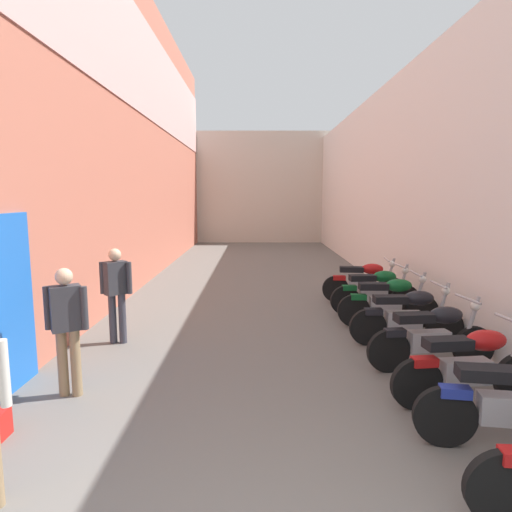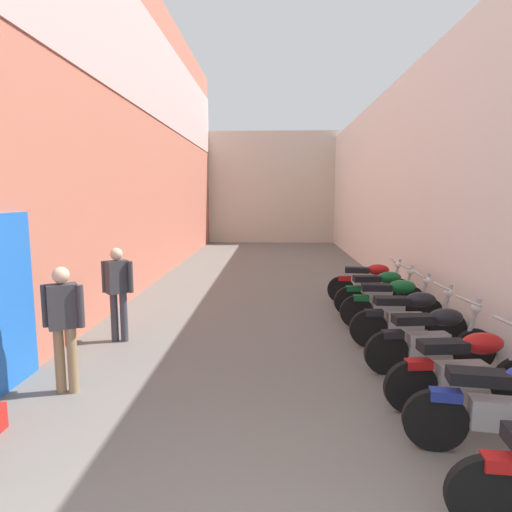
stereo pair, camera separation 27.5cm
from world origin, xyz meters
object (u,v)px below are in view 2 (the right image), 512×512
object	(u,v)px
motorcycle_third	(466,368)
motorcycle_seventh	(380,291)
motorcycle_fifth	(409,317)
motorcycle_eighth	(370,282)
pedestrian_mid_alley	(64,320)
motorcycle_second	(510,406)
motorcycle_fourth	(432,337)
motorcycle_sixth	(392,301)
pedestrian_further_down	(118,287)

from	to	relation	value
motorcycle_third	motorcycle_seventh	size ratio (longest dim) A/B	1.00
motorcycle_fifth	motorcycle_third	bearing A→B (deg)	-90.00
motorcycle_eighth	pedestrian_mid_alley	xyz separation A→B (m)	(-4.70, -4.62, 0.42)
motorcycle_seventh	pedestrian_mid_alley	world-z (taller)	pedestrian_mid_alley
motorcycle_second	motorcycle_third	xyz separation A→B (m)	(0.00, 0.90, 0.00)
motorcycle_fourth	motorcycle_eighth	world-z (taller)	same
motorcycle_third	motorcycle_fifth	xyz separation A→B (m)	(0.00, 2.07, 0.00)
motorcycle_fifth	motorcycle_sixth	world-z (taller)	same
pedestrian_further_down	motorcycle_fifth	bearing A→B (deg)	-1.31
motorcycle_second	pedestrian_mid_alley	bearing A→B (deg)	165.95
motorcycle_second	motorcycle_seventh	size ratio (longest dim) A/B	0.99
motorcycle_seventh	motorcycle_eighth	bearing A→B (deg)	90.00
motorcycle_second	motorcycle_fifth	xyz separation A→B (m)	(0.00, 2.97, 0.00)
pedestrian_further_down	motorcycle_sixth	bearing A→B (deg)	10.72
motorcycle_sixth	pedestrian_mid_alley	size ratio (longest dim) A/B	1.18
motorcycle_sixth	motorcycle_seventh	xyz separation A→B (m)	(-0.00, 0.86, 0.00)
motorcycle_third	motorcycle_fifth	bearing A→B (deg)	90.00
motorcycle_eighth	pedestrian_further_down	distance (m)	5.47
motorcycle_eighth	motorcycle_seventh	bearing A→B (deg)	-90.00
motorcycle_fourth	motorcycle_sixth	xyz separation A→B (m)	(0.00, 2.02, 0.00)
pedestrian_further_down	motorcycle_third	bearing A→B (deg)	-24.77
motorcycle_third	motorcycle_seventh	xyz separation A→B (m)	(0.00, 3.93, 0.00)
motorcycle_fourth	motorcycle_fifth	xyz separation A→B (m)	(0.00, 1.02, 0.00)
motorcycle_fifth	pedestrian_mid_alley	xyz separation A→B (m)	(-4.70, -1.79, 0.42)
motorcycle_third	motorcycle_sixth	xyz separation A→B (m)	(0.00, 3.07, 0.00)
motorcycle_sixth	motorcycle_third	bearing A→B (deg)	-90.00
motorcycle_third	motorcycle_sixth	world-z (taller)	same
motorcycle_third	motorcycle_fifth	distance (m)	2.07
motorcycle_second	motorcycle_seventh	bearing A→B (deg)	90.00
motorcycle_sixth	pedestrian_mid_alley	xyz separation A→B (m)	(-4.70, -2.80, 0.42)
motorcycle_sixth	motorcycle_second	bearing A→B (deg)	-90.00
motorcycle_seventh	pedestrian_mid_alley	size ratio (longest dim) A/B	1.18
motorcycle_fifth	motorcycle_fourth	bearing A→B (deg)	-90.00
motorcycle_third	motorcycle_seventh	distance (m)	3.93
motorcycle_fourth	motorcycle_fifth	bearing A→B (deg)	90.00
motorcycle_second	motorcycle_fifth	bearing A→B (deg)	90.00
motorcycle_second	motorcycle_eighth	xyz separation A→B (m)	(0.00, 5.80, 0.00)
motorcycle_eighth	pedestrian_mid_alley	size ratio (longest dim) A/B	1.18
pedestrian_further_down	pedestrian_mid_alley	bearing A→B (deg)	-89.45
motorcycle_fifth	pedestrian_further_down	bearing A→B (deg)	178.69
motorcycle_second	pedestrian_mid_alley	xyz separation A→B (m)	(-4.70, 1.18, 0.42)
pedestrian_mid_alley	pedestrian_further_down	size ratio (longest dim) A/B	1.00
motorcycle_fourth	pedestrian_further_down	world-z (taller)	pedestrian_further_down
motorcycle_seventh	motorcycle_eighth	world-z (taller)	same
motorcycle_second	motorcycle_fifth	distance (m)	2.97
motorcycle_third	pedestrian_further_down	bearing A→B (deg)	155.23
motorcycle_sixth	motorcycle_seventh	world-z (taller)	same
motorcycle_eighth	pedestrian_further_down	xyz separation A→B (m)	(-4.72, -2.72, 0.42)
motorcycle_third	motorcycle_eighth	size ratio (longest dim) A/B	1.00
motorcycle_seventh	pedestrian_further_down	xyz separation A→B (m)	(-4.72, -1.75, 0.42)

